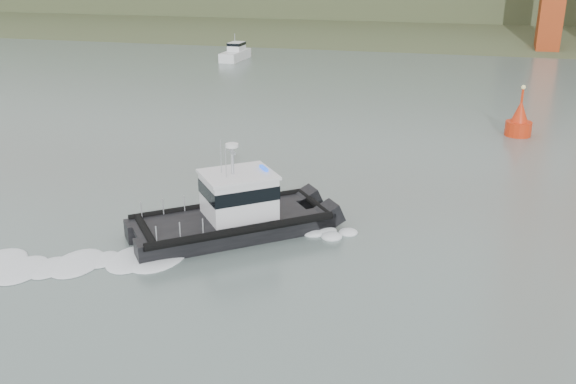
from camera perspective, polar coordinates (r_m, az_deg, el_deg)
name	(u,v)px	position (r m, az deg, el deg)	size (l,w,h in m)	color
ground	(254,337)	(23.62, -3.03, -12.73)	(400.00, 400.00, 0.00)	slate
patrol_boat	(233,211)	(31.21, -4.89, -1.67)	(9.82, 8.77, 4.71)	black
motorboat	(236,53)	(83.96, -4.68, 12.21)	(2.32, 6.24, 3.39)	white
nav_buoy	(519,122)	(51.12, 19.85, 5.89)	(1.94, 1.94, 4.04)	red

